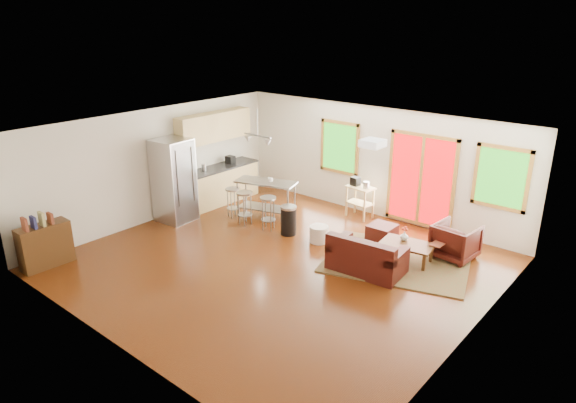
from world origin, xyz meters
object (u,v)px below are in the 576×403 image
Objects in this scene: ottoman at (382,233)px; kitchen_cart at (360,191)px; rug at (397,261)px; island at (266,193)px; loveseat at (366,258)px; armchair at (456,240)px; refrigerator at (174,180)px; coffee_table at (407,246)px.

kitchen_cart is (-1.12, 0.84, 0.48)m from ottoman.
island is (-3.55, 0.11, 0.60)m from rug.
kitchen_cart is (-1.62, 2.29, 0.37)m from loveseat.
loveseat is at bearing 62.45° from armchair.
refrigerator reaches higher than rug.
ottoman is 0.28× the size of refrigerator.
armchair is 1.56m from ottoman.
ottoman is at bearing 11.62° from armchair.
coffee_table is at bearing -33.32° from ottoman.
refrigerator is at bearing -178.19° from loveseat.
island is at bearing 178.18° from rug.
kitchen_cart reaches higher than armchair.
loveseat is at bearing -54.82° from kitchen_cart.
ottoman is 4.85m from refrigerator.
rug is at bearing 10.47° from refrigerator.
refrigerator is at bearing -164.97° from rug.
armchair is (0.64, 0.76, 0.06)m from coffee_table.
coffee_table is 5.46m from refrigerator.
armchair is 0.41× the size of refrigerator.
ottoman is (-1.53, -0.18, -0.22)m from armchair.
ottoman is 1.48m from kitchen_cart.
loveseat is 0.95m from coffee_table.
refrigerator reaches higher than coffee_table.
armchair is 0.52× the size of island.
kitchen_cart reaches higher than loveseat.
coffee_table is 2.00× the size of ottoman.
armchair is 1.49× the size of ottoman.
island is (-3.31, 0.88, 0.33)m from loveseat.
rug is 5.34m from refrigerator.
coffee_table is at bearing 11.12° from refrigerator.
rug is at bearing 52.57° from armchair.
loveseat is at bearing -114.46° from coffee_table.
refrigerator reaches higher than armchair.
refrigerator is (-5.86, -2.23, 0.57)m from armchair.
coffee_table is at bearing -35.36° from kitchen_cart.
ottoman is at bearing 146.68° from coffee_table.
armchair is 2.75m from kitchen_cart.
coffee_table is 1.08m from ottoman.
armchair is 0.82× the size of kitchen_cart.
armchair is at bearing 47.66° from rug.
armchair is 6.30m from refrigerator.
rug is 5.05× the size of ottoman.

